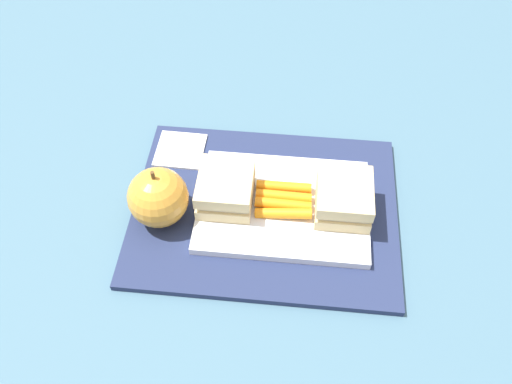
{
  "coord_description": "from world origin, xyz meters",
  "views": [
    {
      "loc": [
        -0.03,
        0.43,
        0.6
      ],
      "look_at": [
        0.01,
        0.0,
        0.04
      ],
      "focal_mm": 37.38,
      "sensor_mm": 36.0,
      "label": 1
    }
  ],
  "objects": [
    {
      "name": "carrot_sticks_bundle",
      "position": [
        -0.02,
        -0.0,
        0.03
      ],
      "size": [
        0.08,
        0.06,
        0.02
      ],
      "color": "orange",
      "rests_on": "food_tray"
    },
    {
      "name": "apple",
      "position": [
        0.14,
        0.03,
        0.05
      ],
      "size": [
        0.08,
        0.08,
        0.09
      ],
      "color": "gold",
      "rests_on": "lunchbag_mat"
    },
    {
      "name": "paper_napkin",
      "position": [
        0.14,
        -0.09,
        0.01
      ],
      "size": [
        0.07,
        0.07,
        0.0
      ],
      "primitive_type": "cube",
      "rotation": [
        0.0,
        0.0,
        -0.02
      ],
      "color": "white",
      "rests_on": "lunchbag_mat"
    },
    {
      "name": "sandwich_half_left",
      "position": [
        -0.1,
        0.0,
        0.04
      ],
      "size": [
        0.07,
        0.08,
        0.04
      ],
      "color": "#DBC189",
      "rests_on": "food_tray"
    },
    {
      "name": "lunchbag_mat",
      "position": [
        0.0,
        0.0,
        0.01
      ],
      "size": [
        0.36,
        0.28,
        0.01
      ],
      "primitive_type": "cube",
      "color": "navy",
      "rests_on": "ground_plane"
    },
    {
      "name": "ground_plane",
      "position": [
        0.0,
        0.0,
        0.0
      ],
      "size": [
        2.4,
        2.4,
        0.0
      ],
      "primitive_type": "plane",
      "color": "#42667A"
    },
    {
      "name": "sandwich_half_right",
      "position": [
        0.05,
        0.0,
        0.04
      ],
      "size": [
        0.07,
        0.08,
        0.04
      ],
      "color": "#DBC189",
      "rests_on": "food_tray"
    },
    {
      "name": "food_tray",
      "position": [
        -0.03,
        0.0,
        0.02
      ],
      "size": [
        0.23,
        0.17,
        0.01
      ],
      "primitive_type": "cube",
      "color": "white",
      "rests_on": "lunchbag_mat"
    }
  ]
}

